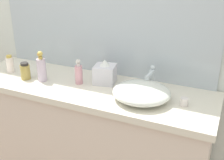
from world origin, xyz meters
name	(u,v)px	position (x,y,z in m)	size (l,w,h in m)	color
bathroom_wall_rear	(96,17)	(0.00, 0.73, 1.30)	(6.00, 0.06, 2.60)	silver
vanity_counter	(88,143)	(0.07, 0.43, 0.46)	(1.68, 0.52, 0.91)	beige
sink_basin	(141,92)	(0.47, 0.39, 0.96)	(0.34, 0.33, 0.09)	silver
faucet	(151,76)	(0.47, 0.56, 0.99)	(0.03, 0.14, 0.14)	silver
soap_dispenser	(79,73)	(0.01, 0.44, 0.98)	(0.05, 0.05, 0.17)	pink
lotion_bottle	(41,68)	(-0.24, 0.38, 1.00)	(0.06, 0.06, 0.21)	#C7B3C7
perfume_bottle	(10,64)	(-0.55, 0.42, 0.97)	(0.06, 0.06, 0.13)	white
spray_can	(25,71)	(-0.36, 0.36, 0.97)	(0.07, 0.07, 0.12)	#AA9144
tissue_box	(105,73)	(0.17, 0.52, 0.98)	(0.16, 0.16, 0.16)	silver
candle_jar	(184,102)	(0.71, 0.42, 0.93)	(0.04, 0.04, 0.05)	silver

